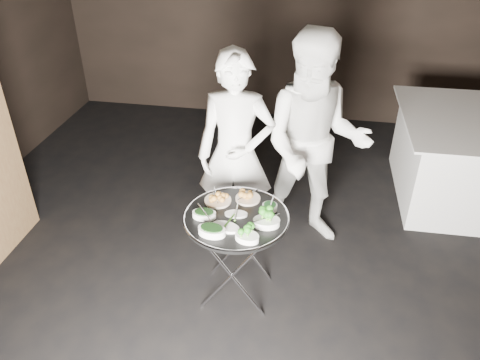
% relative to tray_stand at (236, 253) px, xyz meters
% --- Properties ---
extents(floor, '(6.00, 7.00, 0.05)m').
position_rel_tray_stand_xyz_m(floor, '(0.16, -0.11, -0.43)').
color(floor, black).
rests_on(floor, ground).
extents(wall_back, '(6.00, 0.05, 3.00)m').
position_rel_tray_stand_xyz_m(wall_back, '(0.16, 3.42, 1.09)').
color(wall_back, black).
rests_on(wall_back, floor).
extents(tray_stand, '(0.49, 0.42, 0.72)m').
position_rel_tray_stand_xyz_m(tray_stand, '(0.00, 0.00, 0.00)').
color(tray_stand, silver).
rests_on(tray_stand, floor).
extents(serving_tray, '(0.75, 0.75, 0.04)m').
position_rel_tray_stand_xyz_m(serving_tray, '(-0.00, 0.00, 0.33)').
color(serving_tray, black).
rests_on(serving_tray, tray_stand).
extents(potato_plate_a, '(0.21, 0.21, 0.07)m').
position_rel_tray_stand_xyz_m(potato_plate_a, '(-0.17, 0.16, 0.37)').
color(potato_plate_a, beige).
rests_on(potato_plate_a, serving_tray).
extents(potato_plate_b, '(0.18, 0.18, 0.07)m').
position_rel_tray_stand_xyz_m(potato_plate_b, '(0.05, 0.22, 0.36)').
color(potato_plate_b, beige).
rests_on(potato_plate_b, serving_tray).
extents(greens_bowl, '(0.11, 0.11, 0.06)m').
position_rel_tray_stand_xyz_m(greens_bowl, '(0.22, 0.12, 0.36)').
color(greens_bowl, silver).
rests_on(greens_bowl, serving_tray).
extents(asparagus_plate_a, '(0.17, 0.10, 0.03)m').
position_rel_tray_stand_xyz_m(asparagus_plate_a, '(-0.00, 0.02, 0.35)').
color(asparagus_plate_a, silver).
rests_on(asparagus_plate_a, serving_tray).
extents(asparagus_plate_b, '(0.22, 0.16, 0.04)m').
position_rel_tray_stand_xyz_m(asparagus_plate_b, '(-0.04, -0.14, 0.35)').
color(asparagus_plate_b, silver).
rests_on(asparagus_plate_b, serving_tray).
extents(spinach_bowl_a, '(0.17, 0.11, 0.07)m').
position_rel_tray_stand_xyz_m(spinach_bowl_a, '(-0.22, -0.05, 0.37)').
color(spinach_bowl_a, silver).
rests_on(spinach_bowl_a, serving_tray).
extents(spinach_bowl_b, '(0.20, 0.14, 0.08)m').
position_rel_tray_stand_xyz_m(spinach_bowl_b, '(-0.12, -0.22, 0.37)').
color(spinach_bowl_b, silver).
rests_on(spinach_bowl_b, serving_tray).
extents(broccoli_bowl_a, '(0.20, 0.16, 0.08)m').
position_rel_tray_stand_xyz_m(broccoli_bowl_a, '(0.22, -0.06, 0.37)').
color(broccoli_bowl_a, silver).
rests_on(broccoli_bowl_a, serving_tray).
extents(broccoli_bowl_b, '(0.19, 0.16, 0.07)m').
position_rel_tray_stand_xyz_m(broccoli_bowl_b, '(0.12, -0.24, 0.37)').
color(broccoli_bowl_b, silver).
rests_on(broccoli_bowl_b, serving_tray).
extents(serving_utensils, '(0.59, 0.43, 0.01)m').
position_rel_tray_stand_xyz_m(serving_utensils, '(0.02, 0.07, 0.39)').
color(serving_utensils, silver).
rests_on(serving_utensils, serving_tray).
extents(waiter_left, '(0.65, 0.45, 1.72)m').
position_rel_tray_stand_xyz_m(waiter_left, '(-0.13, 0.66, 0.45)').
color(waiter_left, white).
rests_on(waiter_left, floor).
extents(waiter_right, '(0.93, 0.74, 1.86)m').
position_rel_tray_stand_xyz_m(waiter_right, '(0.49, 0.81, 0.52)').
color(waiter_right, white).
rests_on(waiter_right, floor).
extents(dining_table, '(1.51, 1.51, 0.86)m').
position_rel_tray_stand_xyz_m(dining_table, '(2.05, 1.72, 0.03)').
color(dining_table, white).
rests_on(dining_table, floor).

